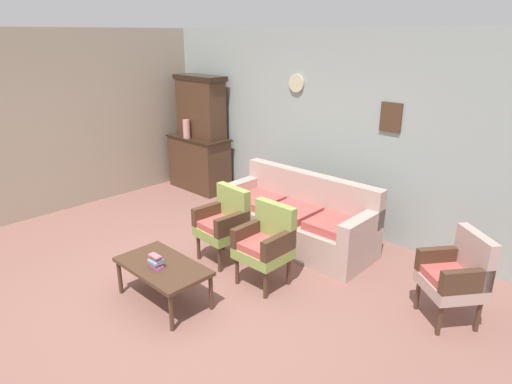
{
  "coord_description": "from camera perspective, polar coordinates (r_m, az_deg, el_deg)",
  "views": [
    {
      "loc": [
        3.52,
        -2.48,
        2.63
      ],
      "look_at": [
        0.05,
        1.09,
        0.85
      ],
      "focal_mm": 31.39,
      "sensor_mm": 36.0,
      "label": 1
    }
  ],
  "objects": [
    {
      "name": "floral_couch",
      "position": [
        5.86,
        5.25,
        -3.58
      ],
      "size": [
        2.1,
        0.85,
        0.9
      ],
      "color": "tan",
      "rests_on": "ground"
    },
    {
      "name": "side_cabinet",
      "position": [
        7.94,
        -7.22,
        3.7
      ],
      "size": [
        1.16,
        0.55,
        0.93
      ],
      "color": "#472D1E",
      "rests_on": "ground"
    },
    {
      "name": "vase_on_cabinet",
      "position": [
        7.74,
        -8.84,
        7.94
      ],
      "size": [
        0.12,
        0.12,
        0.31
      ],
      "primitive_type": "cylinder",
      "color": "tan",
      "rests_on": "side_cabinet"
    },
    {
      "name": "wall_left_side",
      "position": [
        7.31,
        -25.43,
        7.7
      ],
      "size": [
        0.06,
        5.2,
        2.7
      ],
      "primitive_type": "cube",
      "color": "gray",
      "rests_on": "ground"
    },
    {
      "name": "ground_plane",
      "position": [
        5.05,
        -9.24,
        -12.01
      ],
      "size": [
        7.68,
        7.68,
        0.0
      ],
      "primitive_type": "plane",
      "color": "#84564C"
    },
    {
      "name": "wingback_chair_by_fireplace",
      "position": [
        4.65,
        24.19,
        -9.47
      ],
      "size": [
        0.71,
        0.71,
        0.9
      ],
      "color": "tan",
      "rests_on": "ground"
    },
    {
      "name": "armchair_near_couch_end",
      "position": [
        5.37,
        -4.12,
        -3.74
      ],
      "size": [
        0.55,
        0.52,
        0.9
      ],
      "color": "#849947",
      "rests_on": "ground"
    },
    {
      "name": "book_stack_on_table",
      "position": [
        4.6,
        -12.63,
        -8.6
      ],
      "size": [
        0.15,
        0.11,
        0.13
      ],
      "color": "#C65EB1",
      "rests_on": "coffee_table"
    },
    {
      "name": "cabinet_upper_hutch",
      "position": [
        7.77,
        -7.07,
        10.81
      ],
      "size": [
        0.99,
        0.38,
        1.03
      ],
      "color": "#472D1E",
      "rests_on": "side_cabinet"
    },
    {
      "name": "armchair_near_cabinet",
      "position": [
        4.86,
        1.28,
        -6.33
      ],
      "size": [
        0.53,
        0.5,
        0.9
      ],
      "color": "#849947",
      "rests_on": "ground"
    },
    {
      "name": "wall_back_with_decor",
      "position": [
        6.34,
        9.54,
        7.77
      ],
      "size": [
        6.4,
        0.09,
        2.7
      ],
      "color": "#939E99",
      "rests_on": "ground"
    },
    {
      "name": "coffee_table",
      "position": [
        4.69,
        -11.8,
        -9.52
      ],
      "size": [
        1.0,
        0.56,
        0.42
      ],
      "color": "#472D1E",
      "rests_on": "ground"
    }
  ]
}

